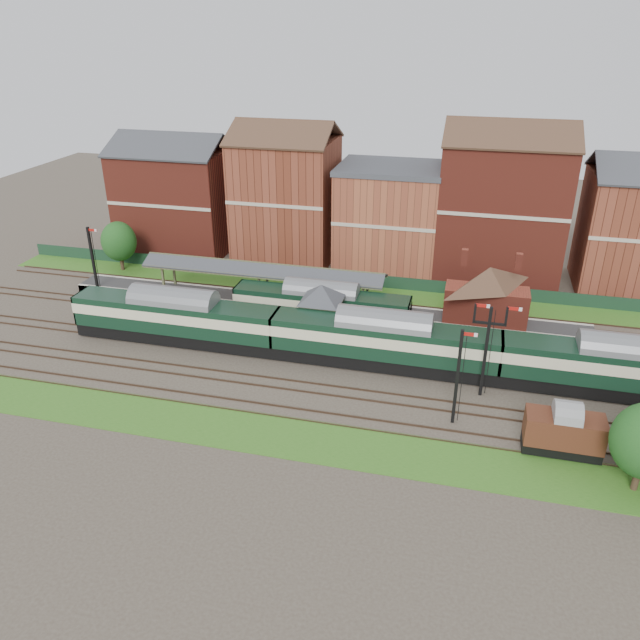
% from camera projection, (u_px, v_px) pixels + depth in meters
% --- Properties ---
extents(ground, '(160.00, 160.00, 0.00)m').
position_uv_depth(ground, '(345.00, 362.00, 56.51)').
color(ground, '#473D33').
rests_on(ground, ground).
extents(grass_back, '(90.00, 4.50, 0.06)m').
position_uv_depth(grass_back, '(374.00, 294.00, 70.44)').
color(grass_back, '#2D6619').
rests_on(grass_back, ground).
extents(grass_front, '(90.00, 5.00, 0.06)m').
position_uv_depth(grass_front, '(311.00, 441.00, 46.04)').
color(grass_front, '#2D6619').
rests_on(grass_front, ground).
extents(fence, '(90.00, 0.12, 1.50)m').
position_uv_depth(fence, '(377.00, 281.00, 71.87)').
color(fence, '#193823').
rests_on(fence, ground).
extents(platform, '(55.00, 3.40, 1.00)m').
position_uv_depth(platform, '(318.00, 308.00, 65.88)').
color(platform, '#2D2D2D').
rests_on(platform, ground).
extents(signal_box, '(5.40, 5.40, 6.00)m').
position_uv_depth(signal_box, '(321.00, 312.00, 58.60)').
color(signal_box, '#59694B').
rests_on(signal_box, ground).
extents(brick_hut, '(3.20, 2.64, 2.94)m').
position_uv_depth(brick_hut, '(405.00, 341.00, 57.72)').
color(brick_hut, brown).
rests_on(brick_hut, ground).
extents(station_building, '(8.10, 8.10, 5.90)m').
position_uv_depth(station_building, '(487.00, 294.00, 60.65)').
color(station_building, maroon).
rests_on(station_building, platform).
extents(canopy, '(26.00, 3.89, 4.08)m').
position_uv_depth(canopy, '(263.00, 267.00, 65.41)').
color(canopy, brown).
rests_on(canopy, platform).
extents(semaphore_bracket, '(3.60, 0.25, 8.18)m').
position_uv_depth(semaphore_bracket, '(487.00, 345.00, 49.66)').
color(semaphore_bracket, black).
rests_on(semaphore_bracket, ground).
extents(semaphore_platform_end, '(1.23, 0.25, 8.00)m').
position_uv_depth(semaphore_platform_end, '(93.00, 261.00, 68.22)').
color(semaphore_platform_end, black).
rests_on(semaphore_platform_end, ground).
extents(semaphore_siding, '(1.23, 0.25, 8.00)m').
position_uv_depth(semaphore_siding, '(458.00, 376.00, 46.39)').
color(semaphore_siding, black).
rests_on(semaphore_siding, ground).
extents(town_backdrop, '(69.00, 10.00, 16.00)m').
position_uv_depth(town_backdrop, '(388.00, 212.00, 75.27)').
color(town_backdrop, maroon).
rests_on(town_backdrop, ground).
extents(dmu_train, '(59.63, 3.13, 4.58)m').
position_uv_depth(dmu_train, '(384.00, 341.00, 54.59)').
color(dmu_train, black).
rests_on(dmu_train, ground).
extents(platform_railcar, '(17.67, 2.79, 4.07)m').
position_uv_depth(platform_railcar, '(321.00, 305.00, 61.97)').
color(platform_railcar, black).
rests_on(platform_railcar, ground).
extents(goods_van_a, '(5.39, 2.34, 3.27)m').
position_uv_depth(goods_van_a, '(564.00, 431.00, 43.97)').
color(goods_van_a, black).
rests_on(goods_van_a, ground).
extents(tree_back, '(4.20, 4.20, 6.14)m').
position_uv_depth(tree_back, '(119.00, 241.00, 75.51)').
color(tree_back, '#382619').
rests_on(tree_back, ground).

